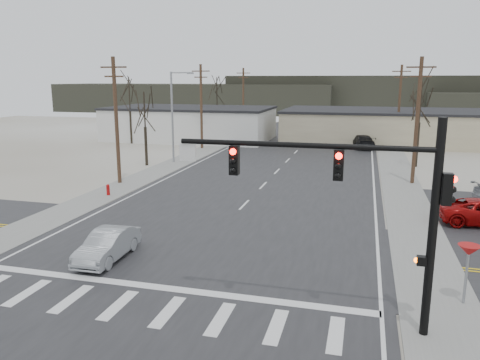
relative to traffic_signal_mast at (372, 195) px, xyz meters
The scene contains 26 objects.
ground 11.07m from the traffic_signal_mast, 141.84° to the left, with size 140.00×140.00×0.00m, color silver.
main_road 23.10m from the traffic_signal_mast, 110.42° to the left, with size 18.00×110.00×0.05m, color #242426.
cross_road 11.07m from the traffic_signal_mast, 141.84° to the left, with size 90.00×10.00×0.04m, color #242426.
sidewalk_left 32.41m from the traffic_signal_mast, 125.21° to the left, with size 3.00×90.00×0.06m, color gray.
sidewalk_right 26.75m from the traffic_signal_mast, 84.10° to the left, with size 3.00×90.00×0.06m, color gray.
traffic_signal_mast is the anchor object (origin of this frame).
fire_hydrant 23.39m from the traffic_signal_mast, 141.87° to the left, with size 0.24×0.24×0.87m.
yield_sign 5.21m from the traffic_signal_mast, 36.85° to the left, with size 0.80×0.80×2.35m.
building_left_far 52.07m from the traffic_signal_mast, 117.34° to the left, with size 22.30×12.30×4.50m.
building_right_far 50.31m from the traffic_signal_mast, 87.60° to the left, with size 26.30×14.30×4.30m.
upole_left_b 26.60m from the traffic_signal_mast, 136.81° to the left, with size 2.20×0.30×10.00m.
upole_left_c 42.85m from the traffic_signal_mast, 116.91° to the left, with size 2.20×0.30×10.00m.
upole_left_d 61.35m from the traffic_signal_mast, 108.43° to the left, with size 2.20×0.30×10.00m.
upole_right_a 24.48m from the traffic_signal_mast, 81.52° to the left, with size 2.20×0.30×10.00m.
upole_right_b 46.35m from the traffic_signal_mast, 85.54° to the left, with size 2.20×0.30×10.00m.
streetlight_main 33.84m from the traffic_signal_mast, 123.54° to the left, with size 2.40×0.25×9.00m.
tree_left_near 33.52m from the traffic_signal_mast, 128.57° to the left, with size 3.30×3.30×7.35m.
tree_right_mid 32.56m from the traffic_signal_mast, 81.86° to the left, with size 3.74×3.74×8.33m.
tree_left_far 56.63m from the traffic_signal_mast, 112.75° to the left, with size 3.96×3.96×8.82m.
tree_right_far 58.64m from the traffic_signal_mast, 83.04° to the left, with size 3.52×3.52×7.84m.
tree_left_mid 50.12m from the traffic_signal_mast, 126.63° to the left, with size 3.96×3.96×8.82m.
hill_left 107.17m from the traffic_signal_mast, 113.59° to the left, with size 70.00×18.00×7.00m, color #333026.
hill_center 102.45m from the traffic_signal_mast, 86.02° to the left, with size 80.00×18.00×9.00m, color #333026.
sedan_crossing 12.70m from the traffic_signal_mast, 164.62° to the left, with size 1.46×4.19×1.38m, color #909499.
car_far_a 43.52m from the traffic_signal_mast, 90.81° to the left, with size 2.28×5.62×1.63m, color black.
car_far_b 64.18m from the traffic_signal_mast, 98.72° to the left, with size 1.74×4.32×1.47m, color black.
Camera 1 is at (7.55, -21.36, 8.32)m, focal length 35.00 mm.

